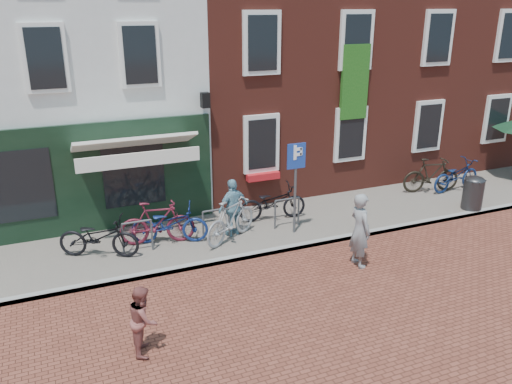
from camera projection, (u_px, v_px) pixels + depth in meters
name	position (u px, v px, depth m)	size (l,w,h in m)	color
ground	(289.00, 251.00, 12.90)	(80.00, 80.00, 0.00)	brown
sidewalk	(298.00, 222.00, 14.55)	(24.00, 3.00, 0.10)	slate
building_stucco	(41.00, 50.00, 15.63)	(8.00, 8.00, 9.00)	silver
building_brick_mid	(255.00, 28.00, 18.00)	(6.00, 8.00, 10.00)	maroon
building_brick_right	(398.00, 26.00, 20.18)	(6.00, 8.00, 10.00)	maroon
litter_bin	(473.00, 191.00, 15.16)	(0.58, 0.58, 1.07)	#2E2E30
parking_sign	(296.00, 173.00, 13.19)	(0.50, 0.08, 2.43)	#4C4C4F
woman	(360.00, 230.00, 11.94)	(0.65, 0.43, 1.79)	gray
boy	(143.00, 319.00, 9.00)	(0.62, 0.48, 1.28)	brown
cafe_person	(233.00, 207.00, 13.37)	(0.89, 0.37, 1.52)	#73A5B9
bicycle_0	(99.00, 237.00, 12.28)	(0.67, 1.92, 1.01)	black
bicycle_1	(157.00, 223.00, 12.93)	(0.53, 1.86, 1.12)	maroon
bicycle_2	(170.00, 224.00, 13.01)	(0.67, 1.92, 1.01)	navy
bicycle_3	(231.00, 220.00, 13.13)	(0.53, 1.86, 1.12)	gray
bicycle_4	(272.00, 203.00, 14.41)	(0.67, 1.92, 1.01)	black
bicycle_5	(431.00, 175.00, 16.54)	(0.53, 1.86, 1.12)	black
bicycle_6	(456.00, 175.00, 16.71)	(0.67, 1.92, 1.01)	#10224D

